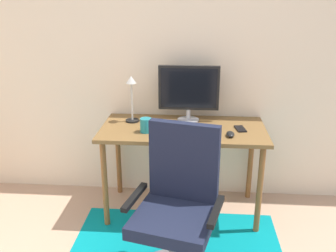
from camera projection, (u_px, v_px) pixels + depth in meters
name	position (u px, v px, depth m)	size (l,w,h in m)	color
wall_back	(164.00, 49.00, 3.13)	(6.00, 0.10, 2.60)	beige
desk	(183.00, 137.00, 2.97)	(1.29, 0.64, 0.75)	brown
monitor	(189.00, 90.00, 3.02)	(0.49, 0.18, 0.46)	#B2B2B7
keyboard	(186.00, 136.00, 2.74)	(0.43, 0.13, 0.02)	white
computer_mouse	(230.00, 134.00, 2.76)	(0.06, 0.10, 0.03)	black
coffee_cup	(146.00, 125.00, 2.83)	(0.09, 0.09, 0.11)	teal
cell_phone	(240.00, 129.00, 2.90)	(0.07, 0.14, 0.01)	black
desk_lamp	(132.00, 93.00, 3.00)	(0.11, 0.11, 0.38)	black
office_chair	(177.00, 219.00, 2.32)	(0.61, 0.57, 1.01)	slate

